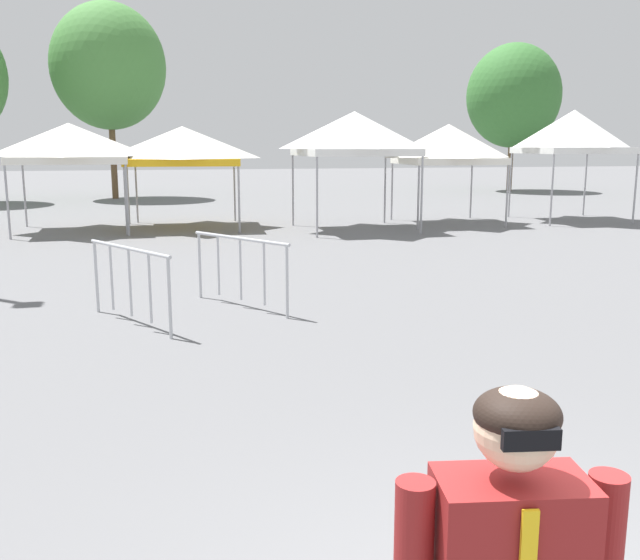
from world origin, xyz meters
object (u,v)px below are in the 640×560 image
object	(u,v)px
canopy_tent_left_of_center	(183,146)
canopy_tent_far_right	(448,144)
canopy_tent_center	(70,143)
tree_behind_tents_left	(514,96)
tree_behind_tents_right	(108,67)
crowd_barrier_mid_lot	(129,270)
crowd_barrier_by_lift	(240,258)
canopy_tent_right_of_center	(573,132)
canopy_tent_far_left	(355,134)

from	to	relation	value
canopy_tent_left_of_center	canopy_tent_far_right	distance (m)	8.03
canopy_tent_center	tree_behind_tents_left	world-z (taller)	tree_behind_tents_left
tree_behind_tents_right	crowd_barrier_mid_lot	xyz separation A→B (m)	(1.30, -24.00, -5.10)
tree_behind_tents_right	canopy_tent_far_right	bearing A→B (deg)	-51.50
canopy_tent_left_of_center	crowd_barrier_by_lift	xyz separation A→B (m)	(0.30, -10.88, -1.64)
canopy_tent_center	canopy_tent_right_of_center	bearing A→B (deg)	-2.67
crowd_barrier_by_lift	canopy_tent_left_of_center	bearing A→B (deg)	91.59
canopy_tent_right_of_center	canopy_tent_far_right	bearing A→B (deg)	178.70
canopy_tent_far_right	crowd_barrier_by_lift	xyz separation A→B (m)	(-7.69, -10.04, -1.69)
canopy_tent_far_right	tree_behind_tents_left	distance (m)	17.15
canopy_tent_right_of_center	tree_behind_tents_right	bearing A→B (deg)	137.88
tree_behind_tents_right	crowd_barrier_by_lift	world-z (taller)	tree_behind_tents_right
canopy_tent_left_of_center	canopy_tent_far_right	world-z (taller)	canopy_tent_far_right
canopy_tent_center	crowd_barrier_mid_lot	distance (m)	11.61
canopy_tent_far_left	tree_behind_tents_left	xyz separation A→B (m)	(12.96, 14.85, 2.21)
crowd_barrier_by_lift	tree_behind_tents_left	bearing A→B (deg)	54.06
crowd_barrier_mid_lot	crowd_barrier_by_lift	size ratio (longest dim) A/B	1.04
canopy_tent_center	canopy_tent_far_right	xyz separation A→B (m)	(11.11, -0.62, -0.02)
canopy_tent_center	canopy_tent_far_left	distance (m)	7.99
canopy_tent_left_of_center	canopy_tent_far_left	size ratio (longest dim) A/B	1.03
crowd_barrier_mid_lot	canopy_tent_center	bearing A→B (deg)	99.21
canopy_tent_far_left	canopy_tent_far_right	size ratio (longest dim) A/B	1.10
tree_behind_tents_left	canopy_tent_left_of_center	bearing A→B (deg)	-143.47
crowd_barrier_by_lift	canopy_tent_right_of_center	bearing A→B (deg)	39.84
crowd_barrier_mid_lot	canopy_tent_left_of_center	bearing A→B (deg)	83.66
canopy_tent_far_right	canopy_tent_center	bearing A→B (deg)	176.81
canopy_tent_far_right	crowd_barrier_mid_lot	distance (m)	14.27
canopy_tent_left_of_center	crowd_barrier_by_lift	world-z (taller)	canopy_tent_left_of_center
canopy_tent_far_right	tree_behind_tents_left	world-z (taller)	tree_behind_tents_left
crowd_barrier_mid_lot	tree_behind_tents_right	bearing A→B (deg)	93.10
canopy_tent_far_right	tree_behind_tents_left	xyz separation A→B (m)	(9.69, 13.93, 2.50)
canopy_tent_center	canopy_tent_right_of_center	xyz separation A→B (m)	(15.34, -0.72, 0.37)
canopy_tent_left_of_center	tree_behind_tents_left	world-z (taller)	tree_behind_tents_left
canopy_tent_far_right	tree_behind_tents_left	bearing A→B (deg)	55.18
canopy_tent_far_right	crowd_barrier_mid_lot	size ratio (longest dim) A/B	1.65
canopy_tent_left_of_center	crowd_barrier_mid_lot	size ratio (longest dim) A/B	1.88
canopy_tent_right_of_center	crowd_barrier_by_lift	size ratio (longest dim) A/B	1.98
canopy_tent_far_left	crowd_barrier_by_lift	bearing A→B (deg)	-115.82
canopy_tent_far_right	crowd_barrier_by_lift	distance (m)	12.76
tree_behind_tents_left	crowd_barrier_mid_lot	bearing A→B (deg)	-127.57
canopy_tent_left_of_center	crowd_barrier_mid_lot	world-z (taller)	canopy_tent_left_of_center
canopy_tent_left_of_center	tree_behind_tents_right	world-z (taller)	tree_behind_tents_right
canopy_tent_right_of_center	tree_behind_tents_right	world-z (taller)	tree_behind_tents_right
canopy_tent_center	tree_behind_tents_right	world-z (taller)	tree_behind_tents_right
canopy_tent_far_right	crowd_barrier_by_lift	world-z (taller)	canopy_tent_far_right
canopy_tent_right_of_center	canopy_tent_center	bearing A→B (deg)	177.33
canopy_tent_far_right	tree_behind_tents_right	size ratio (longest dim) A/B	0.35
canopy_tent_right_of_center	crowd_barrier_by_lift	bearing A→B (deg)	-140.16
crowd_barrier_by_lift	canopy_tent_far_left	bearing A→B (deg)	64.18
tree_behind_tents_left	canopy_tent_center	bearing A→B (deg)	-147.38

